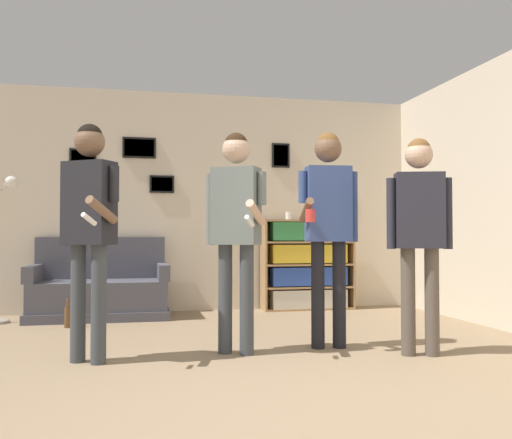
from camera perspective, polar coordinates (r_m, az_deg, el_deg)
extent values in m
plane|color=#937A5B|center=(3.01, 5.91, -19.46)|extent=(20.00, 20.00, 0.00)
cube|color=beige|center=(7.16, -4.97, 1.79)|extent=(7.66, 0.06, 2.70)
cube|color=black|center=(7.36, 2.49, 6.42)|extent=(0.23, 0.02, 0.31)
cube|color=gray|center=(7.35, 2.50, 6.42)|extent=(0.19, 0.01, 0.27)
cube|color=black|center=(7.53, 7.88, 3.16)|extent=(0.35, 0.02, 0.23)
cube|color=#B2B2BC|center=(7.52, 7.90, 3.16)|extent=(0.31, 0.01, 0.18)
cube|color=black|center=(7.09, -9.39, 3.50)|extent=(0.30, 0.02, 0.21)
cube|color=gray|center=(7.08, -9.39, 3.51)|extent=(0.25, 0.01, 0.17)
cube|color=black|center=(7.13, -11.60, 7.04)|extent=(0.40, 0.02, 0.25)
cube|color=beige|center=(7.13, -11.60, 7.05)|extent=(0.36, 0.01, 0.21)
cube|color=black|center=(7.13, -16.92, 5.64)|extent=(0.31, 0.02, 0.29)
cube|color=gray|center=(7.13, -16.93, 5.65)|extent=(0.27, 0.01, 0.25)
cube|color=beige|center=(6.06, 23.80, 2.55)|extent=(0.06, 6.74, 2.70)
cube|color=#4C4C56|center=(6.69, -15.40, -9.07)|extent=(1.53, 0.80, 0.10)
cube|color=#4C4C56|center=(6.67, -15.39, -7.28)|extent=(1.47, 0.74, 0.32)
cube|color=#4C4C56|center=(6.97, -15.21, -3.71)|extent=(1.47, 0.14, 0.49)
cube|color=#4C4C56|center=(6.72, -21.40, -5.04)|extent=(0.12, 0.74, 0.18)
cube|color=#4C4C56|center=(6.64, -9.27, -5.18)|extent=(0.12, 0.74, 0.18)
cube|color=#A87F51|center=(7.06, 0.77, -4.58)|extent=(0.02, 0.30, 1.12)
cube|color=#A87F51|center=(7.39, 9.41, -4.42)|extent=(0.02, 0.30, 1.12)
cube|color=#A87F51|center=(7.34, 4.86, -4.46)|extent=(1.16, 0.01, 1.12)
cube|color=#A87F51|center=(7.25, 5.20, -8.85)|extent=(1.11, 0.30, 0.02)
cube|color=#A87F51|center=(7.20, 5.18, -0.14)|extent=(1.11, 0.30, 0.02)
cube|color=#A87F51|center=(7.23, 5.20, -6.73)|extent=(1.11, 0.30, 0.02)
cube|color=#A87F51|center=(7.21, 5.19, -4.51)|extent=(1.11, 0.30, 0.02)
cube|color=#A87F51|center=(7.20, 5.19, -2.28)|extent=(1.11, 0.30, 0.02)
cube|color=beige|center=(7.23, 5.22, -7.87)|extent=(0.96, 0.26, 0.23)
cube|color=#2847A3|center=(7.21, 5.22, -5.65)|extent=(0.96, 0.26, 0.23)
cube|color=gold|center=(7.19, 5.21, -3.42)|extent=(0.96, 0.26, 0.23)
cube|color=#338447|center=(7.19, 5.21, -1.19)|extent=(0.96, 0.26, 0.23)
cylinder|color=#ADA89E|center=(6.65, -23.87, 3.66)|extent=(0.02, 0.16, 0.02)
sphere|color=white|center=(6.63, -23.28, 3.41)|extent=(0.14, 0.14, 0.14)
cylinder|color=#3D4247|center=(4.41, -17.36, -7.99)|extent=(0.11, 0.11, 0.86)
cylinder|color=#3D4247|center=(4.30, -15.46, -8.16)|extent=(0.11, 0.11, 0.86)
cube|color=#232328|center=(4.34, -16.34, 1.58)|extent=(0.41, 0.36, 0.61)
sphere|color=brown|center=(4.38, -16.29, 7.46)|extent=(0.22, 0.22, 0.22)
sphere|color=black|center=(4.39, -16.29, 7.96)|extent=(0.19, 0.19, 0.19)
cylinder|color=#232328|center=(4.22, -13.99, 3.49)|extent=(0.07, 0.07, 0.26)
cylinder|color=brown|center=(4.09, -15.15, 0.92)|extent=(0.22, 0.30, 0.19)
cylinder|color=white|center=(3.97, -16.36, 0.04)|extent=(0.11, 0.14, 0.09)
cylinder|color=#232328|center=(4.47, -18.54, 1.22)|extent=(0.07, 0.07, 0.57)
cylinder|color=#3D4247|center=(4.53, -3.10, -7.92)|extent=(0.11, 0.11, 0.85)
cylinder|color=#3D4247|center=(4.47, -0.94, -8.01)|extent=(0.11, 0.11, 0.85)
cube|color=slate|center=(4.48, -2.01, 1.34)|extent=(0.41, 0.36, 0.60)
sphere|color=#D1A889|center=(4.52, -2.01, 7.01)|extent=(0.22, 0.22, 0.22)
sphere|color=#382314|center=(4.53, -2.01, 7.50)|extent=(0.19, 0.19, 0.19)
cylinder|color=slate|center=(4.41, 0.60, 3.13)|extent=(0.07, 0.07, 0.26)
cylinder|color=#D1A889|center=(4.27, 0.00, 0.68)|extent=(0.21, 0.30, 0.19)
cylinder|color=white|center=(4.13, -0.64, -0.16)|extent=(0.10, 0.14, 0.09)
cylinder|color=slate|center=(4.56, -4.54, 1.01)|extent=(0.07, 0.07, 0.57)
cylinder|color=black|center=(4.75, 6.20, -7.49)|extent=(0.11, 0.11, 0.88)
cylinder|color=black|center=(4.79, 8.32, -7.42)|extent=(0.11, 0.11, 0.88)
cube|color=#384C84|center=(4.75, 7.23, 1.55)|extent=(0.38, 0.23, 0.62)
sphere|color=brown|center=(4.80, 7.21, 7.03)|extent=(0.23, 0.23, 0.23)
sphere|color=brown|center=(4.81, 7.21, 7.50)|extent=(0.19, 0.19, 0.19)
cylinder|color=#384C84|center=(4.81, 9.72, 1.26)|extent=(0.07, 0.07, 0.58)
cylinder|color=#384C84|center=(4.72, 4.69, 3.25)|extent=(0.07, 0.07, 0.26)
cylinder|color=brown|center=(4.56, 5.06, 0.92)|extent=(0.09, 0.32, 0.19)
cylinder|color=red|center=(4.42, 5.44, 0.38)|extent=(0.08, 0.08, 0.10)
cylinder|color=brown|center=(4.60, 14.97, -7.94)|extent=(0.11, 0.11, 0.83)
cylinder|color=brown|center=(4.63, 17.19, -7.88)|extent=(0.11, 0.11, 0.83)
cube|color=#282833|center=(4.59, 16.01, 0.87)|extent=(0.40, 0.30, 0.58)
sphere|color=#D1A889|center=(4.63, 15.97, 6.24)|extent=(0.21, 0.21, 0.21)
sphere|color=brown|center=(4.64, 15.97, 6.70)|extent=(0.18, 0.18, 0.18)
cylinder|color=#282833|center=(4.64, 18.63, 0.59)|extent=(0.07, 0.07, 0.55)
cylinder|color=#282833|center=(4.55, 13.36, 0.59)|extent=(0.07, 0.07, 0.55)
cylinder|color=brown|center=(6.10, -18.31, -9.27)|extent=(0.07, 0.07, 0.21)
cylinder|color=brown|center=(6.08, -18.30, -7.90)|extent=(0.03, 0.03, 0.09)
cylinder|color=white|center=(7.13, 3.27, 0.37)|extent=(0.07, 0.07, 0.10)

